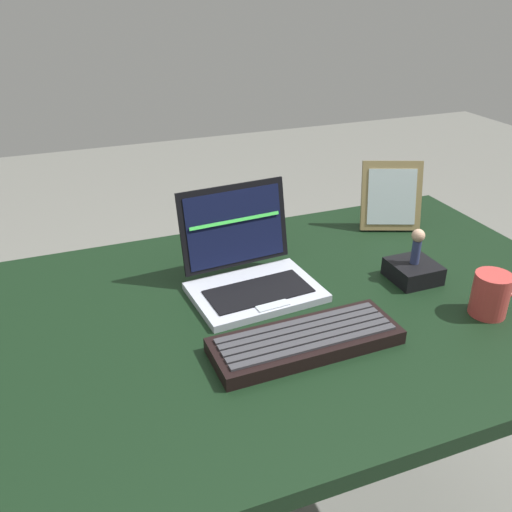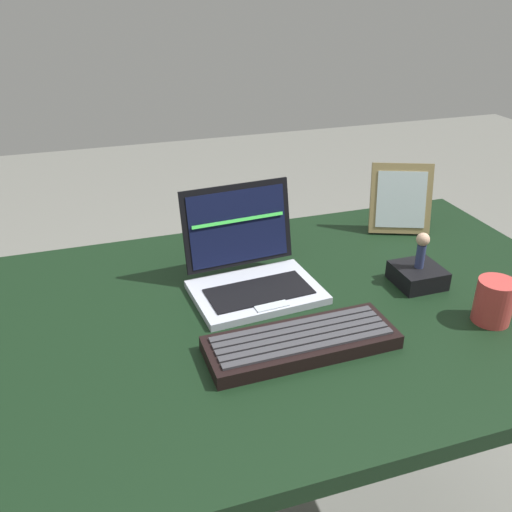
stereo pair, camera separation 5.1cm
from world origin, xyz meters
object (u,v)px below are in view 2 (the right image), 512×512
at_px(laptop_front, 251,271).
at_px(coffee_mug, 495,301).
at_px(photo_frame, 401,199).
at_px(figurine_stand, 417,275).
at_px(external_keyboard, 301,342).
at_px(figurine, 421,247).

height_order(laptop_front, coffee_mug, laptop_front).
distance_m(photo_frame, figurine_stand, 0.28).
bearing_deg(photo_frame, figurine_stand, -112.59).
xyz_separation_m(external_keyboard, coffee_mug, (0.38, -0.03, 0.03)).
relative_size(laptop_front, coffee_mug, 2.52).
xyz_separation_m(laptop_front, figurine_stand, (0.35, -0.09, -0.02)).
height_order(external_keyboard, figurine, figurine).
bearing_deg(external_keyboard, coffee_mug, -4.53).
bearing_deg(figurine, external_keyboard, -156.64).
relative_size(laptop_front, photo_frame, 1.55).
bearing_deg(external_keyboard, laptop_front, 95.33).
bearing_deg(figurine, photo_frame, 67.41).
bearing_deg(photo_frame, coffee_mug, -96.43).
bearing_deg(figurine_stand, figurine, 90.00).
xyz_separation_m(photo_frame, figurine_stand, (-0.10, -0.25, -0.07)).
bearing_deg(figurine, laptop_front, 165.60).
bearing_deg(coffee_mug, laptop_front, 147.25).
relative_size(laptop_front, figurine, 3.42).
height_order(external_keyboard, photo_frame, photo_frame).
bearing_deg(figurine, coffee_mug, -71.49).
xyz_separation_m(photo_frame, coffee_mug, (-0.05, -0.42, -0.04)).
bearing_deg(coffee_mug, photo_frame, 83.57).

